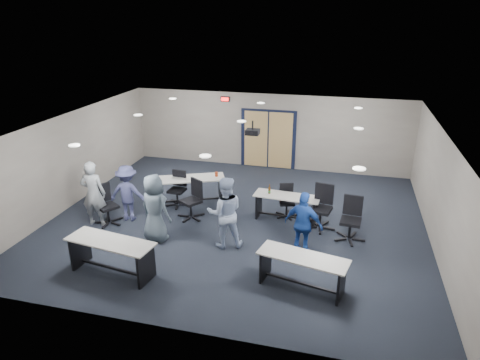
% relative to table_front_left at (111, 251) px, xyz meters
% --- Properties ---
extents(floor, '(10.00, 10.00, 0.00)m').
position_rel_table_front_left_xyz_m(floor, '(1.99, 3.15, -0.55)').
color(floor, black).
rests_on(floor, ground).
extents(back_wall, '(10.00, 0.04, 2.70)m').
position_rel_table_front_left_xyz_m(back_wall, '(1.99, 7.65, 0.80)').
color(back_wall, gray).
rests_on(back_wall, floor).
extents(front_wall, '(10.00, 0.04, 2.70)m').
position_rel_table_front_left_xyz_m(front_wall, '(1.99, -1.35, 0.80)').
color(front_wall, gray).
rests_on(front_wall, floor).
extents(left_wall, '(0.04, 9.00, 2.70)m').
position_rel_table_front_left_xyz_m(left_wall, '(-3.01, 3.15, 0.80)').
color(left_wall, gray).
rests_on(left_wall, floor).
extents(right_wall, '(0.04, 9.00, 2.70)m').
position_rel_table_front_left_xyz_m(right_wall, '(6.99, 3.15, 0.80)').
color(right_wall, gray).
rests_on(right_wall, floor).
extents(ceiling, '(10.00, 9.00, 0.04)m').
position_rel_table_front_left_xyz_m(ceiling, '(1.99, 3.15, 2.15)').
color(ceiling, silver).
rests_on(ceiling, back_wall).
extents(double_door, '(2.00, 0.07, 2.20)m').
position_rel_table_front_left_xyz_m(double_door, '(1.99, 7.61, 0.50)').
color(double_door, black).
rests_on(double_door, back_wall).
extents(exit_sign, '(0.32, 0.07, 0.18)m').
position_rel_table_front_left_xyz_m(exit_sign, '(0.39, 7.59, 1.90)').
color(exit_sign, black).
rests_on(exit_sign, back_wall).
extents(ceiling_projector, '(0.35, 0.32, 0.37)m').
position_rel_table_front_left_xyz_m(ceiling_projector, '(2.29, 3.65, 1.86)').
color(ceiling_projector, black).
rests_on(ceiling_projector, ceiling).
extents(ceiling_can_lights, '(6.24, 5.74, 0.02)m').
position_rel_table_front_left_xyz_m(ceiling_can_lights, '(1.99, 3.40, 2.12)').
color(ceiling_can_lights, white).
rests_on(ceiling_can_lights, ceiling).
extents(table_front_left, '(2.05, 0.94, 0.80)m').
position_rel_table_front_left_xyz_m(table_front_left, '(0.00, 0.00, 0.00)').
color(table_front_left, beige).
rests_on(table_front_left, floor).
extents(table_front_right, '(1.93, 0.99, 0.75)m').
position_rel_table_front_left_xyz_m(table_front_right, '(4.08, 0.48, -0.04)').
color(table_front_right, beige).
rests_on(table_front_right, floor).
extents(table_back_left, '(2.13, 1.43, 0.96)m').
position_rel_table_front_left_xyz_m(table_back_left, '(0.37, 3.88, 0.02)').
color(table_back_left, beige).
rests_on(table_back_left, floor).
extents(table_back_right, '(1.81, 0.72, 0.99)m').
position_rel_table_front_left_xyz_m(table_back_right, '(3.29, 3.52, -0.05)').
color(table_back_right, beige).
rests_on(table_back_right, floor).
extents(chair_back_a, '(0.70, 0.70, 1.04)m').
position_rel_table_front_left_xyz_m(chair_back_a, '(0.03, 3.65, -0.03)').
color(chair_back_a, black).
rests_on(chair_back_a, floor).
extents(chair_back_b, '(0.96, 0.96, 1.10)m').
position_rel_table_front_left_xyz_m(chair_back_b, '(0.71, 2.96, 0.00)').
color(chair_back_b, black).
rests_on(chair_back_b, floor).
extents(chair_back_c, '(0.72, 0.72, 0.93)m').
position_rel_table_front_left_xyz_m(chair_back_c, '(3.27, 3.73, -0.08)').
color(chair_back_c, black).
rests_on(chair_back_c, floor).
extents(chair_back_d, '(0.88, 0.88, 1.19)m').
position_rel_table_front_left_xyz_m(chair_back_d, '(4.24, 3.24, 0.05)').
color(chair_back_d, black).
rests_on(chair_back_d, floor).
extents(chair_loose_left, '(0.95, 0.95, 1.09)m').
position_rel_table_front_left_xyz_m(chair_loose_left, '(-1.33, 2.10, -0.00)').
color(chair_loose_left, black).
rests_on(chair_loose_left, floor).
extents(chair_loose_right, '(0.77, 0.77, 1.13)m').
position_rel_table_front_left_xyz_m(chair_loose_right, '(5.01, 2.79, 0.02)').
color(chair_loose_right, black).
rests_on(chair_loose_right, floor).
extents(person_gray, '(0.71, 0.52, 1.80)m').
position_rel_table_front_left_xyz_m(person_gray, '(-1.63, 1.99, 0.35)').
color(person_gray, '#9DA5AB').
rests_on(person_gray, floor).
extents(person_plaid, '(0.98, 0.80, 1.74)m').
position_rel_table_front_left_xyz_m(person_plaid, '(0.30, 1.61, 0.32)').
color(person_plaid, '#4F5F6C').
rests_on(person_plaid, floor).
extents(person_lightblue, '(1.05, 0.93, 1.79)m').
position_rel_table_front_left_xyz_m(person_lightblue, '(2.06, 1.75, 0.35)').
color(person_lightblue, '#ABBEE2').
rests_on(person_lightblue, floor).
extents(person_navy, '(1.00, 0.63, 1.59)m').
position_rel_table_front_left_xyz_m(person_navy, '(3.93, 1.81, 0.25)').
color(person_navy, '#1B4098').
rests_on(person_navy, floor).
extents(person_back, '(1.08, 0.71, 1.58)m').
position_rel_table_front_left_xyz_m(person_back, '(-0.90, 2.47, 0.24)').
color(person_back, '#3D416F').
rests_on(person_back, floor).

